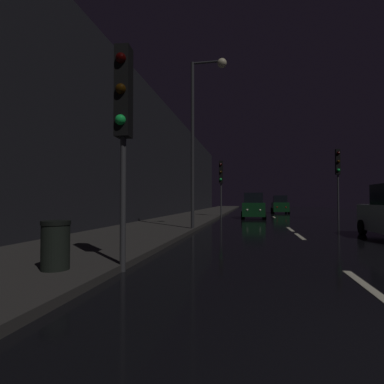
{
  "coord_description": "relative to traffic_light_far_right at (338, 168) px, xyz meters",
  "views": [
    {
      "loc": [
        -1.93,
        -2.78,
        1.47
      ],
      "look_at": [
        -6.09,
        18.83,
        2.05
      ],
      "focal_mm": 28.77,
      "sensor_mm": 36.0,
      "label": 1
    }
  ],
  "objects": [
    {
      "name": "ground",
      "position": [
        -4.44,
        2.79,
        -3.88
      ],
      "size": [
        25.87,
        84.0,
        0.02
      ],
      "primitive_type": "cube",
      "color": "black"
    },
    {
      "name": "sidewalk_left",
      "position": [
        -11.17,
        2.79,
        -3.8
      ],
      "size": [
        4.4,
        84.0,
        0.15
      ],
      "primitive_type": "cube",
      "color": "#33302D",
      "rests_on": "ground"
    },
    {
      "name": "building_facade_left",
      "position": [
        -13.77,
        -0.71,
        0.9
      ],
      "size": [
        0.8,
        63.0,
        9.55
      ],
      "primitive_type": "cube",
      "color": "black",
      "rests_on": "ground"
    },
    {
      "name": "lane_centerline",
      "position": [
        -4.44,
        -8.91,
        -3.87
      ],
      "size": [
        0.16,
        23.67,
        0.01
      ],
      "color": "beige",
      "rests_on": "ground"
    },
    {
      "name": "traffic_light_far_right",
      "position": [
        0.0,
        0.0,
        0.0
      ],
      "size": [
        0.31,
        0.46,
        5.28
      ],
      "rotation": [
        0.0,
        0.0,
        -1.58
      ],
      "color": "#38383A",
      "rests_on": "ground"
    },
    {
      "name": "traffic_light_near_left",
      "position": [
        -8.97,
        -18.53,
        -0.49
      ],
      "size": [
        0.33,
        0.47,
        4.68
      ],
      "rotation": [
        0.0,
        0.0,
        -1.49
      ],
      "color": "#38383A",
      "rests_on": "ground"
    },
    {
      "name": "traffic_light_far_left",
      "position": [
        -8.87,
        1.51,
        -0.39
      ],
      "size": [
        0.32,
        0.46,
        4.8
      ],
      "rotation": [
        0.0,
        0.0,
        -1.61
      ],
      "color": "#38383A",
      "rests_on": "ground"
    },
    {
      "name": "streetlamp_overhead",
      "position": [
        -8.65,
        -10.31,
        1.4
      ],
      "size": [
        1.7,
        0.44,
        8.09
      ],
      "color": "#2D2D30",
      "rests_on": "ground"
    },
    {
      "name": "trash_bin_curbside",
      "position": [
        -10.03,
        -19.21,
        -3.25
      ],
      "size": [
        0.55,
        0.55,
        0.93
      ],
      "color": "black",
      "rests_on": "sidewalk_left"
    },
    {
      "name": "car_approaching_headlights",
      "position": [
        -6.19,
        0.97,
        -2.93
      ],
      "size": [
        1.89,
        4.09,
        2.06
      ],
      "rotation": [
        0.0,
        0.0,
        -1.57
      ],
      "color": "#0F3819",
      "rests_on": "ground"
    },
    {
      "name": "car_distant_taillights",
      "position": [
        -3.19,
        11.4,
        -2.96
      ],
      "size": [
        1.82,
        3.95,
        1.99
      ],
      "rotation": [
        0.0,
        0.0,
        1.57
      ],
      "color": "#0F3819",
      "rests_on": "ground"
    }
  ]
}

